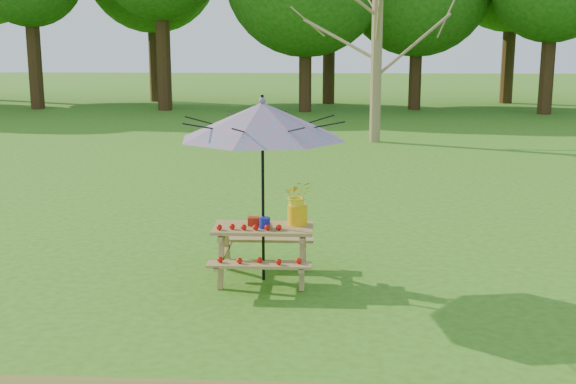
{
  "coord_description": "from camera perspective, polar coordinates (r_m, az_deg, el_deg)",
  "views": [
    {
      "loc": [
        4.13,
        -7.9,
        2.85
      ],
      "look_at": [
        3.68,
        0.5,
        1.1
      ],
      "focal_mm": 45.0,
      "sensor_mm": 36.0,
      "label": 1
    }
  ],
  "objects": [
    {
      "name": "picnic_table",
      "position": [
        8.8,
        -1.96,
        -4.92
      ],
      "size": [
        1.2,
        1.32,
        0.67
      ],
      "color": "olive",
      "rests_on": "ground"
    },
    {
      "name": "patio_umbrella",
      "position": [
        8.48,
        -2.03,
        5.65
      ],
      "size": [
        2.41,
        2.41,
        2.25
      ],
      "color": "black",
      "rests_on": "ground"
    },
    {
      "name": "produce_bins",
      "position": [
        8.72,
        -2.27,
        -2.36
      ],
      "size": [
        0.28,
        0.37,
        0.13
      ],
      "color": "#AA1E0D",
      "rests_on": "picnic_table"
    },
    {
      "name": "tomatoes_row",
      "position": [
        8.54,
        -3.08,
        -2.81
      ],
      "size": [
        0.77,
        0.13,
        0.07
      ],
      "primitive_type": null,
      "color": "red",
      "rests_on": "picnic_table"
    },
    {
      "name": "flower_bucket",
      "position": [
        8.74,
        0.76,
        -0.73
      ],
      "size": [
        0.38,
        0.35,
        0.54
      ],
      "color": "#FFB80D",
      "rests_on": "picnic_table"
    }
  ]
}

